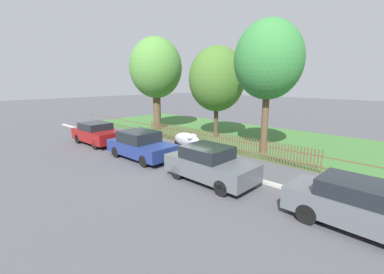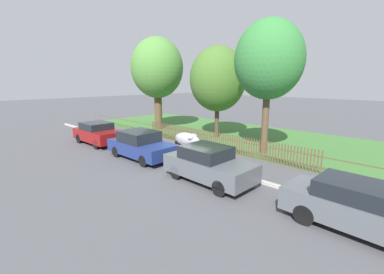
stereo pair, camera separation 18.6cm
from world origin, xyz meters
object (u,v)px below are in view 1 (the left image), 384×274
object	(u,v)px
parked_car_red_compact	(364,207)
tree_nearest_kerb	(156,68)
parked_car_silver_hatchback	(97,133)
parked_car_black_saloon	(141,145)
tree_mid_park	(268,60)
tree_behind_motorcycle	(217,79)
parked_car_navy_estate	(210,164)
covered_motorcycle	(187,140)

from	to	relation	value
parked_car_red_compact	tree_nearest_kerb	size ratio (longest dim) A/B	0.54
parked_car_silver_hatchback	parked_car_black_saloon	bearing A→B (deg)	-0.44
tree_mid_park	parked_car_black_saloon	bearing A→B (deg)	-127.88
tree_behind_motorcycle	tree_mid_park	world-z (taller)	tree_mid_park
tree_nearest_kerb	tree_mid_park	world-z (taller)	tree_nearest_kerb
parked_car_black_saloon	tree_behind_motorcycle	world-z (taller)	tree_behind_motorcycle
parked_car_silver_hatchback	tree_nearest_kerb	world-z (taller)	tree_nearest_kerb
parked_car_silver_hatchback	parked_car_navy_estate	bearing A→B (deg)	-0.85
covered_motorcycle	parked_car_red_compact	bearing A→B (deg)	-21.63
parked_car_silver_hatchback	covered_motorcycle	size ratio (longest dim) A/B	1.96
parked_car_navy_estate	tree_mid_park	size ratio (longest dim) A/B	0.53
parked_car_silver_hatchback	parked_car_red_compact	world-z (taller)	parked_car_silver_hatchback
parked_car_silver_hatchback	tree_mid_park	distance (m)	11.91
parked_car_silver_hatchback	tree_nearest_kerb	xyz separation A→B (m)	(-1.42, 6.43, 4.54)
tree_nearest_kerb	tree_behind_motorcycle	distance (m)	6.07
parked_car_navy_estate	parked_car_red_compact	size ratio (longest dim) A/B	0.93
parked_car_silver_hatchback	tree_nearest_kerb	bearing A→B (deg)	101.31
parked_car_silver_hatchback	parked_car_navy_estate	xyz separation A→B (m)	(9.88, 0.05, 0.02)
covered_motorcycle	tree_mid_park	bearing A→B (deg)	30.42
parked_car_black_saloon	parked_car_navy_estate	distance (m)	4.93
parked_car_black_saloon	tree_mid_park	size ratio (longest dim) A/B	0.55
parked_car_red_compact	covered_motorcycle	world-z (taller)	parked_car_red_compact
tree_behind_motorcycle	tree_mid_park	size ratio (longest dim) A/B	0.89
parked_car_navy_estate	tree_mid_park	distance (m)	7.32
parked_car_black_saloon	parked_car_navy_estate	size ratio (longest dim) A/B	1.03
parked_car_silver_hatchback	covered_motorcycle	bearing A→B (deg)	27.54
parked_car_black_saloon	tree_mid_park	world-z (taller)	tree_mid_park
covered_motorcycle	parked_car_black_saloon	bearing A→B (deg)	-107.34
parked_car_silver_hatchback	parked_car_red_compact	size ratio (longest dim) A/B	0.92
parked_car_black_saloon	parked_car_red_compact	bearing A→B (deg)	-0.84
parked_car_red_compact	tree_nearest_kerb	distance (m)	18.57
parked_car_navy_estate	tree_mid_park	xyz separation A→B (m)	(-0.51, 5.69, 4.58)
parked_car_red_compact	parked_car_black_saloon	bearing A→B (deg)	-178.11
parked_car_black_saloon	covered_motorcycle	size ratio (longest dim) A/B	2.06
parked_car_black_saloon	tree_behind_motorcycle	distance (m)	8.14
parked_car_silver_hatchback	parked_car_black_saloon	world-z (taller)	parked_car_black_saloon
parked_car_black_saloon	parked_car_red_compact	size ratio (longest dim) A/B	0.96
parked_car_navy_estate	tree_mid_park	world-z (taller)	tree_mid_park
tree_nearest_kerb	parked_car_red_compact	bearing A→B (deg)	-20.48
tree_mid_park	parked_car_red_compact	bearing A→B (deg)	-42.70
parked_car_red_compact	tree_mid_park	xyz separation A→B (m)	(-6.08, 5.61, 4.61)
tree_mid_park	tree_nearest_kerb	bearing A→B (deg)	176.33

